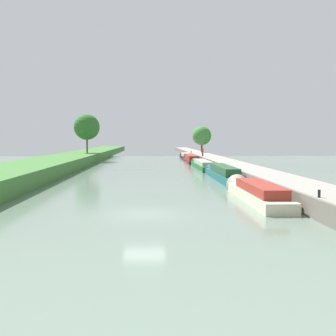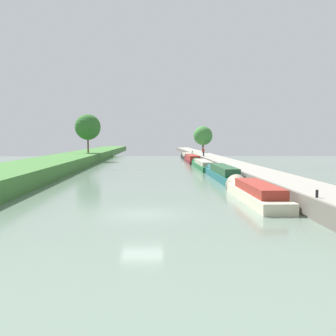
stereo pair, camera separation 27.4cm
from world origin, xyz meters
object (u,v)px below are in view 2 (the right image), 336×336
Objects in this scene: narrowboat_green at (202,165)px; person_walking at (204,152)px; narrowboat_maroon at (192,159)px; mooring_bollard_far at (192,152)px; mooring_bollard_near at (317,194)px; narrowboat_teal at (222,173)px; narrowboat_black at (187,156)px; narrowboat_cream at (253,192)px.

person_walking is (2.12, 15.48, 1.50)m from narrowboat_green.
mooring_bollard_far is at bearing 84.23° from narrowboat_maroon.
narrowboat_maroon is at bearing 92.08° from mooring_bollard_near.
mooring_bollard_far is at bearing 88.15° from narrowboat_teal.
narrowboat_black is at bearing 98.31° from person_walking.
narrowboat_maroon is 13.94m from narrowboat_black.
narrowboat_teal is at bearing 94.32° from mooring_bollard_near.
narrowboat_black is 7.59× the size of person_walking.
narrowboat_green is 29.61m from narrowboat_black.
narrowboat_green is 36.87× the size of mooring_bollard_near.
narrowboat_black is (0.17, 13.94, -0.04)m from narrowboat_maroon.
narrowboat_cream is at bearing 105.64° from mooring_bollard_near.
person_walking reaches higher than mooring_bollard_near.
mooring_bollard_far is at bearing 72.32° from narrowboat_black.
narrowboat_cream is 32.05m from narrowboat_green.
person_walking is at bearing -81.69° from narrowboat_black.
narrowboat_maroon is at bearing 90.07° from narrowboat_cream.
mooring_bollard_far is (1.68, 52.01, 0.73)m from narrowboat_teal.
person_walking is at bearing 87.38° from narrowboat_cream.
narrowboat_cream is at bearing -89.93° from narrowboat_maroon.
person_walking is 3.69× the size of mooring_bollard_far.
narrowboat_cream is 0.81× the size of narrowboat_teal.
mooring_bollard_near reaches higher than narrowboat_maroon.
mooring_bollard_near is at bearing -87.92° from narrowboat_maroon.
narrowboat_black reaches higher than narrowboat_green.
mooring_bollard_near reaches higher than narrowboat_black.
narrowboat_green is at bearing 89.90° from narrowboat_cream.
narrowboat_cream is 0.87× the size of narrowboat_maroon.
narrowboat_cream is 47.72m from narrowboat_maroon.
narrowboat_black is at bearing 90.17° from narrowboat_teal.
person_walking reaches higher than narrowboat_maroon.
narrowboat_cream is 15.36m from narrowboat_teal.
mooring_bollard_near is 74.27m from mooring_bollard_far.
person_walking is at bearing 89.74° from mooring_bollard_near.
narrowboat_teal is 1.08× the size of narrowboat_maroon.
person_walking reaches higher than mooring_bollard_far.
narrowboat_teal is 1.25× the size of narrowboat_black.
narrowboat_green is 1.14× the size of narrowboat_maroon.
narrowboat_green is at bearing 92.75° from mooring_bollard_near.
narrowboat_maroon is (-0.31, 32.36, -0.08)m from narrowboat_teal.
narrowboat_cream is 47.60m from person_walking.
narrowboat_black is at bearing 89.90° from narrowboat_cream.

